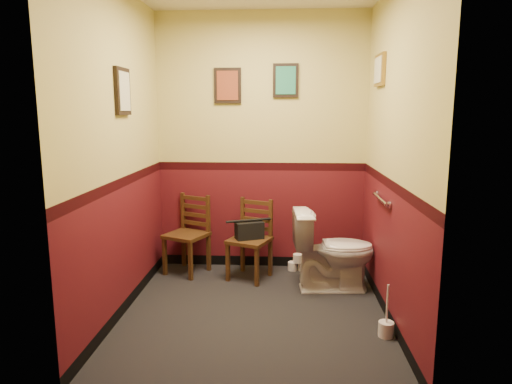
% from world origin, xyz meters
% --- Properties ---
extents(floor, '(2.20, 2.40, 0.00)m').
position_xyz_m(floor, '(0.00, 0.00, 0.00)').
color(floor, black).
rests_on(floor, ground).
extents(wall_back, '(2.20, 0.00, 2.70)m').
position_xyz_m(wall_back, '(0.00, 1.20, 1.35)').
color(wall_back, '#4E1017').
rests_on(wall_back, ground).
extents(wall_front, '(2.20, 0.00, 2.70)m').
position_xyz_m(wall_front, '(0.00, -1.20, 1.35)').
color(wall_front, '#4E1017').
rests_on(wall_front, ground).
extents(wall_left, '(0.00, 2.40, 2.70)m').
position_xyz_m(wall_left, '(-1.10, 0.00, 1.35)').
color(wall_left, '#4E1017').
rests_on(wall_left, ground).
extents(wall_right, '(0.00, 2.40, 2.70)m').
position_xyz_m(wall_right, '(1.10, 0.00, 1.35)').
color(wall_right, '#4E1017').
rests_on(wall_right, ground).
extents(grab_bar, '(0.05, 0.56, 0.06)m').
position_xyz_m(grab_bar, '(1.07, 0.25, 0.95)').
color(grab_bar, silver).
rests_on(grab_bar, wall_right).
extents(framed_print_back_a, '(0.28, 0.04, 0.36)m').
position_xyz_m(framed_print_back_a, '(-0.35, 1.18, 1.95)').
color(framed_print_back_a, black).
rests_on(framed_print_back_a, wall_back).
extents(framed_print_back_b, '(0.26, 0.04, 0.34)m').
position_xyz_m(framed_print_back_b, '(0.25, 1.18, 2.00)').
color(framed_print_back_b, black).
rests_on(framed_print_back_b, wall_back).
extents(framed_print_left, '(0.04, 0.30, 0.38)m').
position_xyz_m(framed_print_left, '(-1.08, 0.10, 1.85)').
color(framed_print_left, black).
rests_on(framed_print_left, wall_left).
extents(framed_print_right, '(0.04, 0.34, 0.28)m').
position_xyz_m(framed_print_right, '(1.08, 0.60, 2.05)').
color(framed_print_right, olive).
rests_on(framed_print_right, wall_right).
extents(toilet, '(0.81, 0.49, 0.76)m').
position_xyz_m(toilet, '(0.72, 0.58, 0.38)').
color(toilet, white).
rests_on(toilet, floor).
extents(toilet_brush, '(0.12, 0.12, 0.41)m').
position_xyz_m(toilet_brush, '(1.03, -0.35, 0.07)').
color(toilet_brush, silver).
rests_on(toilet_brush, floor).
extents(chair_left, '(0.51, 0.51, 0.82)m').
position_xyz_m(chair_left, '(-0.76, 0.97, 0.41)').
color(chair_left, '#432A14').
rests_on(chair_left, floor).
extents(chair_right, '(0.49, 0.49, 0.81)m').
position_xyz_m(chair_right, '(-0.09, 0.84, 0.40)').
color(chair_right, '#432A14').
rests_on(chair_right, floor).
extents(handbag, '(0.31, 0.23, 0.20)m').
position_xyz_m(handbag, '(-0.10, 0.81, 0.51)').
color(handbag, black).
rests_on(handbag, chair_right).
extents(tp_stack, '(0.21, 0.11, 0.18)m').
position_xyz_m(tp_stack, '(0.40, 1.07, 0.08)').
color(tp_stack, silver).
rests_on(tp_stack, floor).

